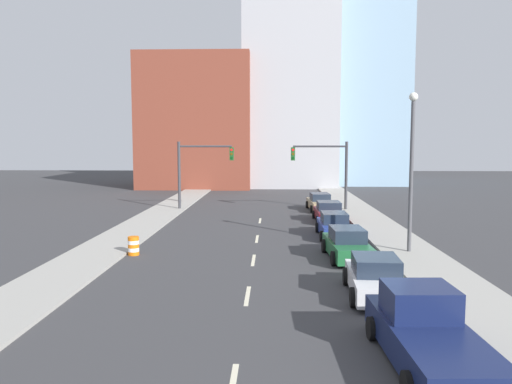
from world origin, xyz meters
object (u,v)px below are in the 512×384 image
(sedan_green, at_px, (347,245))
(sedan_blue, at_px, (334,226))
(traffic_barrel, at_px, (134,246))
(sedan_maroon, at_px, (329,212))
(traffic_signal_right, at_px, (329,165))
(street_lamp, at_px, (412,161))
(sedan_white, at_px, (375,278))
(traffic_signal_left, at_px, (196,165))
(pickup_truck_navy, at_px, (427,335))
(sedan_tan, at_px, (320,203))

(sedan_green, relative_size, sedan_blue, 1.00)
(traffic_barrel, xyz_separation_m, sedan_maroon, (11.15, 11.34, 0.19))
(traffic_signal_right, bearing_deg, sedan_green, -93.44)
(street_lamp, distance_m, sedan_white, 8.92)
(traffic_signal_left, xyz_separation_m, sedan_green, (10.20, -17.69, -3.11))
(pickup_truck_navy, bearing_deg, street_lamp, 74.68)
(traffic_barrel, distance_m, sedan_blue, 12.07)
(sedan_white, bearing_deg, pickup_truck_navy, -85.39)
(pickup_truck_navy, xyz_separation_m, sedan_green, (-0.32, 11.73, -0.06))
(traffic_barrel, bearing_deg, sedan_blue, 26.38)
(traffic_signal_right, height_order, sedan_white, traffic_signal_right)
(traffic_signal_left, xyz_separation_m, sedan_white, (10.36, -23.72, -3.13))
(traffic_barrel, distance_m, sedan_white, 12.68)
(street_lamp, height_order, sedan_tan, street_lamp)
(traffic_signal_right, bearing_deg, street_lamp, -82.04)
(traffic_signal_left, distance_m, sedan_white, 26.07)
(traffic_signal_left, relative_size, sedan_green, 1.23)
(pickup_truck_navy, relative_size, sedan_white, 1.24)
(traffic_signal_left, relative_size, traffic_barrel, 6.12)
(traffic_barrel, xyz_separation_m, street_lamp, (14.11, 0.81, 4.29))
(sedan_tan, bearing_deg, traffic_barrel, -125.74)
(sedan_tan, bearing_deg, traffic_signal_left, 177.18)
(traffic_signal_right, xyz_separation_m, sedan_green, (-1.06, -17.69, -3.11))
(sedan_white, height_order, sedan_green, sedan_green)
(sedan_blue, relative_size, sedan_tan, 0.97)
(traffic_signal_left, bearing_deg, sedan_green, -60.04)
(sedan_white, bearing_deg, sedan_blue, 93.50)
(traffic_signal_left, bearing_deg, traffic_signal_right, 0.00)
(sedan_green, bearing_deg, sedan_blue, 86.49)
(traffic_barrel, relative_size, sedan_white, 0.21)
(sedan_white, bearing_deg, sedan_tan, 92.65)
(pickup_truck_navy, relative_size, sedan_maroon, 1.25)
(street_lamp, bearing_deg, sedan_green, -159.79)
(sedan_white, xyz_separation_m, sedan_green, (-0.16, 6.02, 0.02))
(pickup_truck_navy, relative_size, sedan_tan, 1.15)
(traffic_signal_right, xyz_separation_m, traffic_barrel, (-11.81, -17.27, -3.34))
(traffic_signal_right, distance_m, sedan_blue, 12.35)
(traffic_signal_right, relative_size, sedan_blue, 1.23)
(street_lamp, bearing_deg, sedan_tan, 100.43)
(sedan_green, distance_m, sedan_maroon, 11.78)
(traffic_barrel, xyz_separation_m, sedan_tan, (11.07, 17.33, 0.19))
(traffic_signal_right, bearing_deg, sedan_white, -92.18)
(traffic_signal_right, relative_size, sedan_tan, 1.19)
(traffic_signal_right, height_order, sedan_green, traffic_signal_right)
(sedan_blue, bearing_deg, traffic_signal_right, 85.17)
(street_lamp, xyz_separation_m, sedan_tan, (-3.04, 16.52, -4.10))
(traffic_signal_left, distance_m, pickup_truck_navy, 31.40)
(sedan_tan, bearing_deg, sedan_blue, -94.39)
(pickup_truck_navy, distance_m, sedan_maroon, 23.51)
(sedan_green, bearing_deg, traffic_barrel, 174.89)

